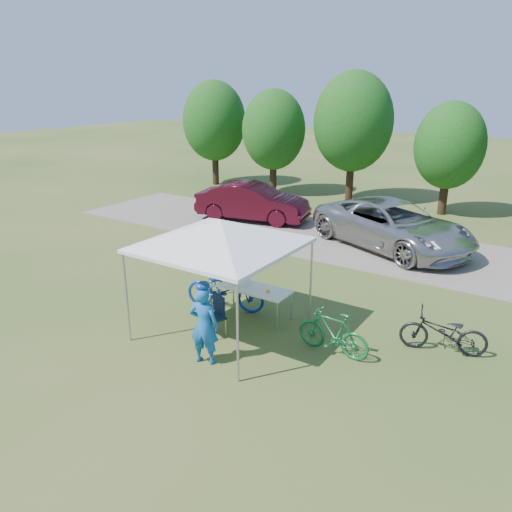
{
  "coord_description": "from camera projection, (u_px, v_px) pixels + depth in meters",
  "views": [
    {
      "loc": [
        6.42,
        -8.35,
        5.57
      ],
      "look_at": [
        -0.38,
        2.0,
        1.22
      ],
      "focal_mm": 35.0,
      "sensor_mm": 36.0,
      "label": 1
    }
  ],
  "objects": [
    {
      "name": "canopy",
      "position": [
        220.0,
        223.0,
        10.88
      ],
      "size": [
        4.53,
        4.53,
        3.0
      ],
      "color": "#A5A5AA",
      "rests_on": "ground"
    },
    {
      "name": "bike_blue",
      "position": [
        225.0,
        289.0,
        12.74
      ],
      "size": [
        2.2,
        1.27,
        1.09
      ],
      "primitive_type": "imported",
      "rotation": [
        0.0,
        0.0,
        1.85
      ],
      "color": "#11379A",
      "rests_on": "ground"
    },
    {
      "name": "folding_table",
      "position": [
        254.0,
        289.0,
        12.29
      ],
      "size": [
        1.85,
        0.77,
        0.76
      ],
      "color": "white",
      "rests_on": "ground"
    },
    {
      "name": "treeline",
      "position": [
        409.0,
        130.0,
        21.81
      ],
      "size": [
        24.89,
        4.28,
        6.3
      ],
      "color": "#382314",
      "rests_on": "ground"
    },
    {
      "name": "bike_dark",
      "position": [
        444.0,
        332.0,
        10.7
      ],
      "size": [
        1.92,
        1.08,
        0.95
      ],
      "primitive_type": "imported",
      "rotation": [
        0.0,
        0.0,
        -1.31
      ],
      "color": "black",
      "rests_on": "ground"
    },
    {
      "name": "bike_green",
      "position": [
        333.0,
        332.0,
        10.65
      ],
      "size": [
        1.68,
        0.53,
        1.0
      ],
      "primitive_type": "imported",
      "rotation": [
        0.0,
        0.0,
        -1.61
      ],
      "color": "#1A753A",
      "rests_on": "ground"
    },
    {
      "name": "ice_cream_cup",
      "position": [
        268.0,
        291.0,
        12.0
      ],
      "size": [
        0.08,
        0.08,
        0.06
      ],
      "primitive_type": "cylinder",
      "color": "gold",
      "rests_on": "folding_table"
    },
    {
      "name": "sedan",
      "position": [
        253.0,
        202.0,
        20.85
      ],
      "size": [
        4.94,
        2.6,
        1.55
      ],
      "primitive_type": "imported",
      "rotation": [
        0.0,
        0.0,
        1.78
      ],
      "color": "#420B19",
      "rests_on": "gravel_strip"
    },
    {
      "name": "folding_chair",
      "position": [
        216.0,
        312.0,
        11.5
      ],
      "size": [
        0.61,
        0.64,
        0.93
      ],
      "rotation": [
        0.0,
        0.0,
        -0.37
      ],
      "color": "black",
      "rests_on": "ground"
    },
    {
      "name": "minivan",
      "position": [
        393.0,
        225.0,
        17.34
      ],
      "size": [
        6.52,
        4.86,
        1.65
      ],
      "primitive_type": "imported",
      "rotation": [
        0.0,
        0.0,
        1.16
      ],
      "color": "#ADAEAA",
      "rests_on": "gravel_strip"
    },
    {
      "name": "cyclist",
      "position": [
        204.0,
        325.0,
        10.2
      ],
      "size": [
        0.71,
        0.56,
        1.7
      ],
      "primitive_type": "imported",
      "rotation": [
        0.0,
        0.0,
        3.43
      ],
      "color": "#1660B3",
      "rests_on": "ground"
    },
    {
      "name": "cooler",
      "position": [
        240.0,
        278.0,
        12.44
      ],
      "size": [
        0.48,
        0.33,
        0.35
      ],
      "color": "white",
      "rests_on": "folding_table"
    },
    {
      "name": "ground",
      "position": [
        223.0,
        331.0,
        11.76
      ],
      "size": [
        100.0,
        100.0,
        0.0
      ],
      "primitive_type": "plane",
      "color": "#2D5119",
      "rests_on": "ground"
    },
    {
      "name": "gravel_strip",
      "position": [
        356.0,
        244.0,
        18.06
      ],
      "size": [
        24.0,
        5.0,
        0.02
      ],
      "primitive_type": "cube",
      "color": "gray",
      "rests_on": "ground"
    }
  ]
}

